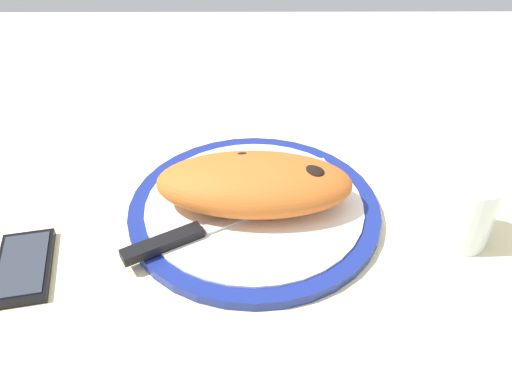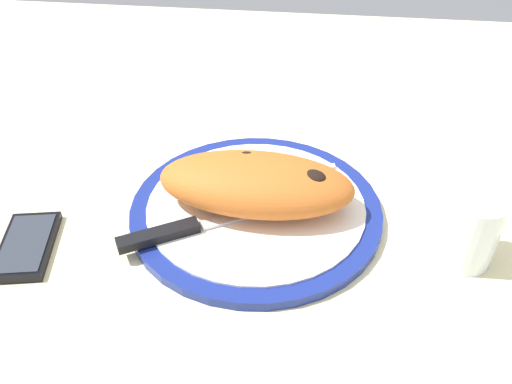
{
  "view_description": "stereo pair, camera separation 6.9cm",
  "coord_description": "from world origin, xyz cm",
  "px_view_note": "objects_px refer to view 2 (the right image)",
  "views": [
    {
      "loc": [
        0.22,
        54.06,
        46.45
      ],
      "look_at": [
        0.0,
        0.0,
        3.64
      ],
      "focal_mm": 37.63,
      "sensor_mm": 36.0,
      "label": 1
    },
    {
      "loc": [
        -6.65,
        53.65,
        46.45
      ],
      "look_at": [
        0.0,
        0.0,
        3.64
      ],
      "focal_mm": 37.63,
      "sensor_mm": 36.0,
      "label": 2
    }
  ],
  "objects_px": {
    "calzone": "(260,185)",
    "knife": "(185,228)",
    "fork": "(266,170)",
    "water_glass": "(468,233)",
    "smartphone": "(27,246)",
    "plate": "(256,209)"
  },
  "relations": [
    {
      "from": "calzone",
      "to": "knife",
      "type": "relative_size",
      "value": 1.15
    },
    {
      "from": "fork",
      "to": "water_glass",
      "type": "relative_size",
      "value": 1.84
    },
    {
      "from": "smartphone",
      "to": "water_glass",
      "type": "xyz_separation_m",
      "value": [
        -0.53,
        -0.05,
        0.03
      ]
    },
    {
      "from": "calzone",
      "to": "smartphone",
      "type": "xyz_separation_m",
      "value": [
        0.28,
        0.1,
        -0.04
      ]
    },
    {
      "from": "plate",
      "to": "water_glass",
      "type": "relative_size",
      "value": 3.66
    },
    {
      "from": "plate",
      "to": "smartphone",
      "type": "height_order",
      "value": "plate"
    },
    {
      "from": "smartphone",
      "to": "calzone",
      "type": "bearing_deg",
      "value": -160.18
    },
    {
      "from": "calzone",
      "to": "knife",
      "type": "distance_m",
      "value": 0.11
    },
    {
      "from": "plate",
      "to": "knife",
      "type": "relative_size",
      "value": 1.5
    },
    {
      "from": "plate",
      "to": "smartphone",
      "type": "xyz_separation_m",
      "value": [
        0.27,
        0.1,
        -0.0
      ]
    },
    {
      "from": "knife",
      "to": "water_glass",
      "type": "height_order",
      "value": "water_glass"
    },
    {
      "from": "knife",
      "to": "smartphone",
      "type": "xyz_separation_m",
      "value": [
        0.19,
        0.04,
        -0.02
      ]
    },
    {
      "from": "plate",
      "to": "fork",
      "type": "bearing_deg",
      "value": -93.57
    },
    {
      "from": "fork",
      "to": "water_glass",
      "type": "xyz_separation_m",
      "value": [
        -0.25,
        0.12,
        0.02
      ]
    },
    {
      "from": "knife",
      "to": "water_glass",
      "type": "relative_size",
      "value": 2.44
    },
    {
      "from": "plate",
      "to": "fork",
      "type": "xyz_separation_m",
      "value": [
        -0.0,
        -0.07,
        0.01
      ]
    },
    {
      "from": "fork",
      "to": "smartphone",
      "type": "distance_m",
      "value": 0.33
    },
    {
      "from": "calzone",
      "to": "knife",
      "type": "bearing_deg",
      "value": 35.82
    },
    {
      "from": "knife",
      "to": "fork",
      "type": "bearing_deg",
      "value": -121.52
    },
    {
      "from": "calzone",
      "to": "water_glass",
      "type": "distance_m",
      "value": 0.26
    },
    {
      "from": "plate",
      "to": "smartphone",
      "type": "relative_size",
      "value": 2.64
    },
    {
      "from": "plate",
      "to": "fork",
      "type": "distance_m",
      "value": 0.08
    }
  ]
}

